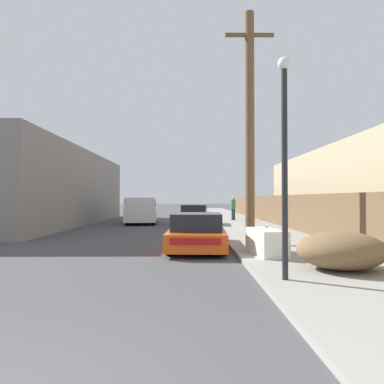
# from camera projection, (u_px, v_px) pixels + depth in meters

# --- Properties ---
(sidewalk_curb) EXTENTS (4.20, 63.00, 0.12)m
(sidewalk_curb) POSITION_uv_depth(u_px,v_px,m) (235.00, 221.00, 25.81)
(sidewalk_curb) COLOR gray
(sidewalk_curb) RESTS_ON ground
(discarded_fridge) EXTENTS (0.93, 1.83, 0.76)m
(discarded_fridge) POSITION_uv_depth(u_px,v_px,m) (266.00, 242.00, 9.93)
(discarded_fridge) COLOR white
(discarded_fridge) RESTS_ON sidewalk_curb
(parked_sports_car_red) EXTENTS (2.04, 4.14, 1.25)m
(parked_sports_car_red) POSITION_uv_depth(u_px,v_px,m) (197.00, 233.00, 11.58)
(parked_sports_car_red) COLOR #E05114
(parked_sports_car_red) RESTS_ON ground
(car_parked_mid) EXTENTS (2.16, 4.78, 1.35)m
(car_parked_mid) POSITION_uv_depth(u_px,v_px,m) (195.00, 216.00, 21.93)
(car_parked_mid) COLOR #5B1E19
(car_parked_mid) RESTS_ON ground
(pickup_truck) EXTENTS (2.48, 5.67, 1.80)m
(pickup_truck) POSITION_uv_depth(u_px,v_px,m) (142.00, 211.00, 23.67)
(pickup_truck) COLOR silver
(pickup_truck) RESTS_ON ground
(utility_pole) EXTENTS (1.80, 0.34, 8.50)m
(utility_pole) POSITION_uv_depth(u_px,v_px,m) (250.00, 125.00, 12.52)
(utility_pole) COLOR brown
(utility_pole) RESTS_ON sidewalk_curb
(street_lamp) EXTENTS (0.26, 0.26, 4.49)m
(street_lamp) POSITION_uv_depth(u_px,v_px,m) (285.00, 149.00, 6.88)
(street_lamp) COLOR #232326
(street_lamp) RESTS_ON sidewalk_curb
(brush_pile) EXTENTS (2.01, 1.71, 0.87)m
(brush_pile) POSITION_uv_depth(u_px,v_px,m) (341.00, 250.00, 7.81)
(brush_pile) COLOR brown
(brush_pile) RESTS_ON sidewalk_curb
(wooden_fence) EXTENTS (0.08, 38.52, 1.81)m
(wooden_fence) POSITION_uv_depth(u_px,v_px,m) (277.00, 210.00, 21.24)
(wooden_fence) COLOR brown
(wooden_fence) RESTS_ON sidewalk_curb
(building_left_block) EXTENTS (7.00, 19.56, 4.95)m
(building_left_block) POSITION_uv_depth(u_px,v_px,m) (40.00, 188.00, 23.29)
(building_left_block) COLOR gray
(building_left_block) RESTS_ON ground
(pedestrian) EXTENTS (0.34, 0.34, 1.77)m
(pedestrian) POSITION_uv_depth(u_px,v_px,m) (233.00, 208.00, 25.68)
(pedestrian) COLOR #282D42
(pedestrian) RESTS_ON sidewalk_curb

